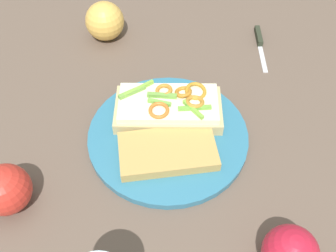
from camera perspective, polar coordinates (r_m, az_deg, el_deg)
name	(u,v)px	position (r m, az deg, el deg)	size (l,w,h in m)	color
ground_plane	(168,138)	(0.68, 0.00, -1.76)	(2.00, 2.00, 0.00)	brown
plate	(168,136)	(0.67, 0.00, -1.42)	(0.27, 0.27, 0.01)	teal
sandwich	(169,107)	(0.68, 0.13, 2.75)	(0.21, 0.16, 0.05)	tan
bread_slice_side	(168,151)	(0.64, -0.04, -3.66)	(0.16, 0.09, 0.02)	tan
apple_1	(5,189)	(0.63, -22.40, -8.46)	(0.08, 0.08, 0.08)	red
apple_2	(105,21)	(0.86, -9.10, 14.71)	(0.08, 0.08, 0.08)	gold
knife	(260,42)	(0.87, 13.07, 11.70)	(0.06, 0.13, 0.01)	silver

